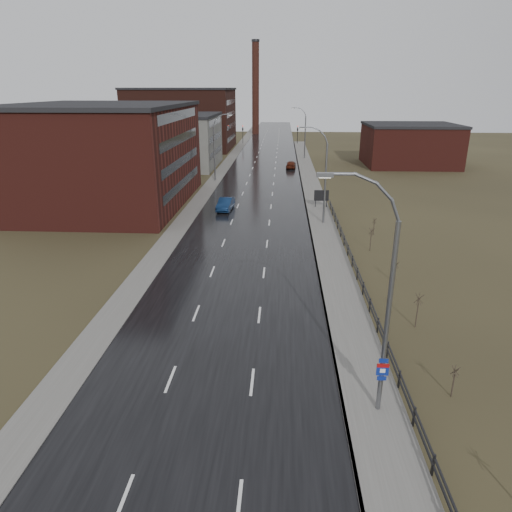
# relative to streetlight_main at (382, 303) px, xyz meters

# --- Properties ---
(ground) EXTENTS (320.00, 320.00, 0.00)m
(ground) POSITION_rel_streetlight_main_xyz_m (-8.47, -2.00, -6.06)
(ground) COLOR #2D2819
(ground) RESTS_ON ground
(road) EXTENTS (14.00, 300.00, 0.06)m
(road) POSITION_rel_streetlight_main_xyz_m (-8.47, 58.00, -6.03)
(road) COLOR black
(road) RESTS_ON ground
(sidewalk_right) EXTENTS (3.20, 180.00, 0.18)m
(sidewalk_right) POSITION_rel_streetlight_main_xyz_m (0.13, 33.00, -5.97)
(sidewalk_right) COLOR #595651
(sidewalk_right) RESTS_ON ground
(curb_right) EXTENTS (0.16, 180.00, 0.18)m
(curb_right) POSITION_rel_streetlight_main_xyz_m (-1.39, 33.00, -5.97)
(curb_right) COLOR slate
(curb_right) RESTS_ON ground
(sidewalk_left) EXTENTS (2.40, 260.00, 0.12)m
(sidewalk_left) POSITION_rel_streetlight_main_xyz_m (-16.67, 58.00, -6.00)
(sidewalk_left) COLOR #595651
(sidewalk_left) RESTS_ON ground
(warehouse_near) EXTENTS (22.44, 28.56, 13.50)m
(warehouse_near) POSITION_rel_streetlight_main_xyz_m (-29.46, 43.00, 0.70)
(warehouse_near) COLOR #471914
(warehouse_near) RESTS_ON ground
(warehouse_mid) EXTENTS (16.32, 20.40, 10.50)m
(warehouse_mid) POSITION_rel_streetlight_main_xyz_m (-26.46, 76.00, -0.80)
(warehouse_mid) COLOR slate
(warehouse_mid) RESTS_ON ground
(warehouse_far) EXTENTS (26.52, 24.48, 15.50)m
(warehouse_far) POSITION_rel_streetlight_main_xyz_m (-31.47, 106.00, 1.70)
(warehouse_far) COLOR #331611
(warehouse_far) RESTS_ON ground
(building_right) EXTENTS (18.36, 16.32, 8.50)m
(building_right) POSITION_rel_streetlight_main_xyz_m (21.83, 80.00, -1.80)
(building_right) COLOR #471914
(building_right) RESTS_ON ground
(smokestack) EXTENTS (2.70, 2.70, 30.70)m
(smokestack) POSITION_rel_streetlight_main_xyz_m (-14.47, 148.00, 9.44)
(smokestack) COLOR #331611
(smokestack) RESTS_ON ground
(streetlight_main) EXTENTS (3.91, 0.29, 12.11)m
(streetlight_main) POSITION_rel_streetlight_main_xyz_m (0.00, 0.00, 0.00)
(streetlight_main) COLOR slate
(streetlight_main) RESTS_ON ground
(streetlight_right_mid) EXTENTS (3.36, 0.28, 11.35)m
(streetlight_right_mid) POSITION_rel_streetlight_main_xyz_m (0.03, 34.00, -0.22)
(streetlight_right_mid) COLOR slate
(streetlight_right_mid) RESTS_ON ground
(streetlight_left) EXTENTS (3.36, 0.28, 11.35)m
(streetlight_left) POSITION_rel_streetlight_main_xyz_m (-16.17, 60.00, -0.22)
(streetlight_left) COLOR slate
(streetlight_left) RESTS_ON ground
(streetlight_right_far) EXTENTS (3.36, 0.28, 11.35)m
(streetlight_right_far) POSITION_rel_streetlight_main_xyz_m (0.03, 88.00, -0.22)
(streetlight_right_far) COLOR slate
(streetlight_right_far) RESTS_ON ground
(guardrail) EXTENTS (0.10, 53.05, 1.10)m
(guardrail) POSITION_rel_streetlight_main_xyz_m (1.83, 16.32, -5.35)
(guardrail) COLOR black
(guardrail) RESTS_ON ground
(shrub_b) EXTENTS (0.45, 0.47, 1.85)m
(shrub_b) POSITION_rel_streetlight_main_xyz_m (4.47, 1.42, -5.08)
(shrub_b) COLOR #382D23
(shrub_b) RESTS_ON ground
(shrub_c) EXTENTS (0.59, 0.62, 2.50)m
(shrub_c) POSITION_rel_streetlight_main_xyz_m (4.58, 8.92, -4.73)
(shrub_c) COLOR #382D23
(shrub_c) RESTS_ON ground
(shrub_d) EXTENTS (0.45, 0.48, 1.89)m
(shrub_d) POSITION_rel_streetlight_main_xyz_m (4.89, 16.58, -5.05)
(shrub_d) COLOR #382D23
(shrub_d) RESTS_ON ground
(shrub_e) EXTENTS (0.56, 0.59, 2.38)m
(shrub_e) POSITION_rel_streetlight_main_xyz_m (4.24, 24.56, -4.79)
(shrub_e) COLOR #382D23
(shrub_e) RESTS_ON ground
(shrub_f) EXTENTS (0.46, 0.48, 1.90)m
(shrub_f) POSITION_rel_streetlight_main_xyz_m (5.58, 30.05, -5.05)
(shrub_f) COLOR #382D23
(shrub_f) RESTS_ON ground
(billboard) EXTENTS (1.97, 0.17, 2.51)m
(billboard) POSITION_rel_streetlight_main_xyz_m (0.63, 41.66, -4.37)
(billboard) COLOR black
(billboard) RESTS_ON ground
(traffic_light_left) EXTENTS (0.58, 2.73, 5.30)m
(traffic_light_left) POSITION_rel_streetlight_main_xyz_m (-16.47, 118.00, -1.46)
(traffic_light_left) COLOR black
(traffic_light_left) RESTS_ON ground
(traffic_light_right) EXTENTS (0.58, 2.73, 5.30)m
(traffic_light_right) POSITION_rel_streetlight_main_xyz_m (-0.47, 118.00, -1.46)
(traffic_light_right) COLOR black
(traffic_light_right) RESTS_ON ground
(car_near) EXTENTS (2.09, 5.04, 1.62)m
(car_near) POSITION_rel_streetlight_main_xyz_m (-12.20, 39.81, -5.25)
(car_near) COLOR #0D2244
(car_near) RESTS_ON ground
(car_far) EXTENTS (2.15, 4.74, 1.58)m
(car_far) POSITION_rel_streetlight_main_xyz_m (-2.97, 74.17, -5.27)
(car_far) COLOR #48180C
(car_far) RESTS_ON ground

